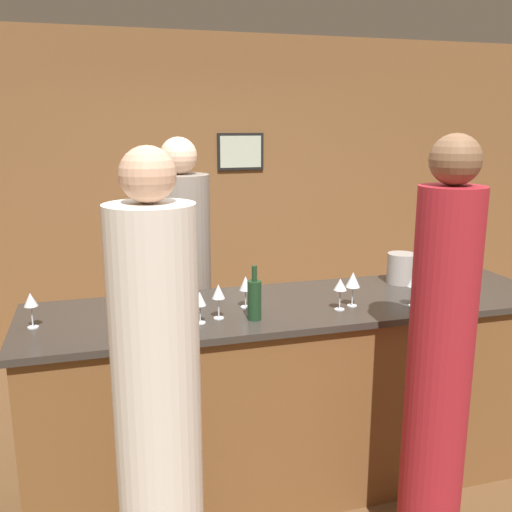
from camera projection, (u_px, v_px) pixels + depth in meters
The scene contains 16 objects.
ground_plane at pixel (294, 476), 3.32m from camera, with size 14.00×14.00×0.00m, color brown.
back_wall at pixel (207, 190), 5.33m from camera, with size 8.00×0.08×2.80m.
bar_counter at pixel (295, 393), 3.20m from camera, with size 2.89×0.79×1.06m.
bartender at pixel (183, 299), 3.70m from camera, with size 0.37×0.37×1.93m.
guest_0 at pixel (158, 416), 2.20m from camera, with size 0.33×0.33×1.93m.
guest_1 at pixel (439, 372), 2.50m from camera, with size 0.28×0.28×1.97m.
wine_bottle_0 at pixel (254, 299), 2.79m from camera, with size 0.07×0.07×0.27m.
ice_bucket at pixel (401, 268), 3.44m from camera, with size 0.17×0.17×0.18m.
wine_glass_0 at pixel (200, 300), 2.74m from camera, with size 0.06×0.06×0.16m.
wine_glass_1 at pixel (246, 284), 2.97m from camera, with size 0.06×0.06×0.17m.
wine_glass_2 at pixel (191, 305), 2.62m from camera, with size 0.08×0.08×0.17m.
wine_glass_3 at pixel (218, 293), 2.80m from camera, with size 0.06×0.06×0.18m.
wine_glass_4 at pixel (31, 301), 2.67m from camera, with size 0.06×0.06×0.17m.
wine_glass_5 at pixel (353, 280), 2.99m from camera, with size 0.08×0.08×0.19m.
wine_glass_6 at pixel (340, 286), 2.93m from camera, with size 0.07×0.07×0.17m.
wine_glass_7 at pixel (415, 280), 2.99m from camera, with size 0.08×0.08×0.19m.
Camera 1 is at (-1.02, -2.77, 2.01)m, focal length 40.00 mm.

